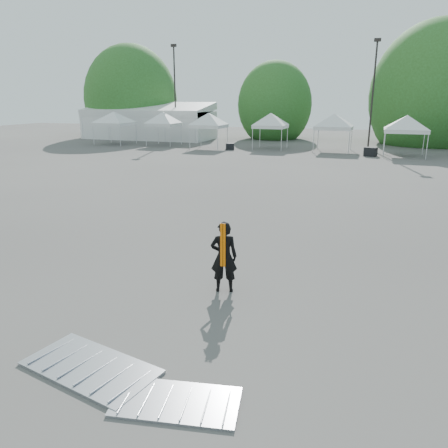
% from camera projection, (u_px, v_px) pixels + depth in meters
% --- Properties ---
extents(ground, '(120.00, 120.00, 0.00)m').
position_uv_depth(ground, '(236.00, 253.00, 13.44)').
color(ground, '#474442').
rests_on(ground, ground).
extents(marquee, '(15.00, 6.25, 4.23)m').
position_uv_depth(marquee, '(149.00, 122.00, 51.62)').
color(marquee, silver).
rests_on(marquee, ground).
extents(light_pole_west, '(0.60, 0.25, 10.30)m').
position_uv_depth(light_pole_west, '(175.00, 88.00, 48.40)').
color(light_pole_west, black).
rests_on(light_pole_west, ground).
extents(light_pole_east, '(0.60, 0.25, 9.80)m').
position_uv_depth(light_pole_east, '(373.00, 88.00, 40.03)').
color(light_pole_east, black).
rests_on(light_pole_east, ground).
extents(tree_far_w, '(4.80, 4.80, 7.30)m').
position_uv_depth(tree_far_w, '(131.00, 99.00, 54.90)').
color(tree_far_w, '#382314').
rests_on(tree_far_w, ground).
extents(tree_mid_w, '(4.16, 4.16, 6.33)m').
position_uv_depth(tree_mid_w, '(275.00, 105.00, 51.20)').
color(tree_mid_w, '#382314').
rests_on(tree_mid_w, ground).
extents(tree_mid_e, '(5.12, 5.12, 7.79)m').
position_uv_depth(tree_mid_e, '(435.00, 96.00, 44.68)').
color(tree_mid_e, '#382314').
rests_on(tree_mid_e, ground).
extents(tent_a, '(4.73, 4.73, 3.88)m').
position_uv_depth(tent_a, '(114.00, 114.00, 44.94)').
color(tent_a, silver).
rests_on(tent_a, ground).
extents(tent_b, '(4.04, 4.04, 3.88)m').
position_uv_depth(tent_b, '(163.00, 115.00, 43.96)').
color(tent_b, silver).
rests_on(tent_b, ground).
extents(tent_c, '(4.22, 4.22, 3.88)m').
position_uv_depth(tent_c, '(209.00, 116.00, 41.21)').
color(tent_c, silver).
rests_on(tent_c, ground).
extents(tent_d, '(4.14, 4.14, 3.88)m').
position_uv_depth(tent_d, '(271.00, 116.00, 40.76)').
color(tent_d, silver).
rests_on(tent_d, ground).
extents(tent_e, '(4.59, 4.59, 3.88)m').
position_uv_depth(tent_e, '(334.00, 117.00, 38.88)').
color(tent_e, silver).
rests_on(tent_e, ground).
extents(tent_f, '(4.74, 4.74, 3.88)m').
position_uv_depth(tent_f, '(407.00, 118.00, 35.31)').
color(tent_f, silver).
rests_on(tent_f, ground).
extents(man, '(0.75, 0.61, 1.78)m').
position_uv_depth(man, '(224.00, 257.00, 10.58)').
color(man, black).
rests_on(man, ground).
extents(barrier_left, '(2.60, 1.68, 0.08)m').
position_uv_depth(barrier_left, '(91.00, 367.00, 7.67)').
color(barrier_left, '#A8AAB0').
rests_on(barrier_left, ground).
extents(barrier_mid, '(2.09, 1.31, 0.06)m').
position_uv_depth(barrier_mid, '(177.00, 401.00, 6.81)').
color(barrier_mid, '#A8AAB0').
rests_on(barrier_mid, ground).
extents(crate_west, '(0.90, 0.78, 0.60)m').
position_uv_depth(crate_west, '(230.00, 146.00, 40.78)').
color(crate_west, black).
rests_on(crate_west, ground).
extents(crate_mid, '(1.12, 0.98, 0.73)m').
position_uv_depth(crate_mid, '(371.00, 152.00, 36.10)').
color(crate_mid, black).
rests_on(crate_mid, ground).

